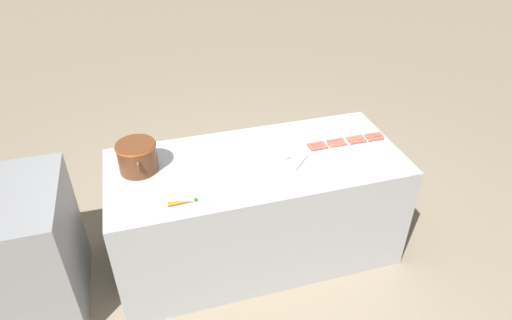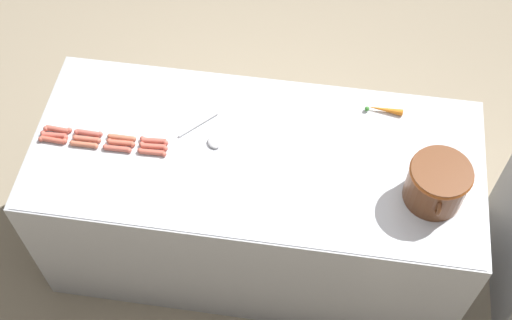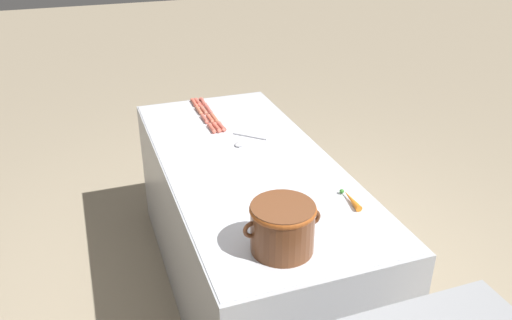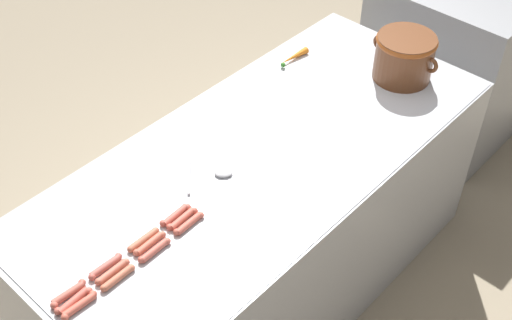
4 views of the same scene
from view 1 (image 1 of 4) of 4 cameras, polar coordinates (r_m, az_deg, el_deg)
The scene contains 18 objects.
ground_plane at distance 3.67m, azimuth 0.09°, elevation -11.48°, with size 20.00×20.00×0.00m, color gray.
griddle_counter at distance 3.37m, azimuth 0.10°, elevation -6.26°, with size 0.91×2.09×0.88m.
back_cabinet at distance 3.40m, azimuth -29.73°, elevation -10.74°, with size 0.82×0.88×0.96m, color #939599.
hot_dog_0 at distance 3.44m, azimuth 15.28°, elevation 2.67°, with size 0.03×0.14×0.03m.
hot_dog_1 at distance 3.37m, azimuth 13.09°, elevation 2.32°, with size 0.03×0.14×0.03m.
hot_dog_2 at distance 3.30m, azimuth 10.59°, elevation 1.96°, with size 0.03×0.14×0.03m.
hot_dog_3 at distance 3.24m, azimuth 8.18°, elevation 1.53°, with size 0.03×0.14×0.03m.
hot_dog_4 at distance 3.47m, azimuth 15.07°, elevation 2.98°, with size 0.03×0.14×0.03m.
hot_dog_5 at distance 3.39m, azimuth 12.79°, elevation 2.61°, with size 0.03×0.14×0.03m.
hot_dog_6 at distance 3.32m, azimuth 10.32°, elevation 2.21°, with size 0.03×0.14×0.03m.
hot_dog_7 at distance 3.26m, azimuth 7.89°, elevation 1.81°, with size 0.03×0.14×0.03m.
hot_dog_8 at distance 3.48m, azimuth 14.84°, elevation 3.20°, with size 0.03×0.14×0.03m.
hot_dog_9 at distance 3.42m, azimuth 12.60°, elevation 2.90°, with size 0.03×0.14×0.03m.
hot_dog_10 at distance 3.35m, azimuth 10.21°, elevation 2.54°, with size 0.03×0.14×0.03m.
hot_dog_11 at distance 3.29m, azimuth 7.66°, elevation 2.11°, with size 0.03×0.14×0.03m.
bean_pot at distance 3.05m, azimuth -15.12°, elevation 0.58°, with size 0.34×0.27×0.21m.
serving_spoon at distance 3.11m, azimuth 4.49°, elevation 0.20°, with size 0.22×0.21×0.02m.
carrot at distance 2.75m, azimuth -9.47°, elevation -5.40°, with size 0.05×0.18×0.03m.
Camera 1 is at (-2.44, 0.72, 2.64)m, focal length 30.92 mm.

